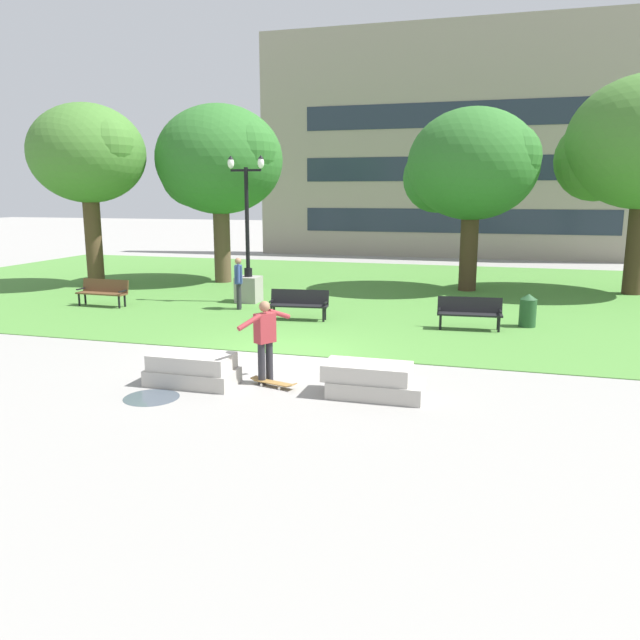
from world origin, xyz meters
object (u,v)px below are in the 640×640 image
concrete_block_center (192,370)px  park_bench_far_left (299,303)px  park_bench_near_left (470,311)px  trash_bin (528,310)px  person_bystander_near_lawn (239,280)px  concrete_block_left (372,381)px  park_bench_near_right (103,291)px  lamp_post_right (248,273)px  skateboard (273,383)px  person_skateboarder (265,337)px

concrete_block_center → park_bench_far_left: bearing=89.2°
park_bench_near_left → trash_bin: (1.61, 0.80, -0.04)m
park_bench_far_left → person_bystander_near_lawn: person_bystander_near_lawn is taller
concrete_block_left → person_bystander_near_lawn: person_bystander_near_lawn is taller
trash_bin → concrete_block_center: bearing=-131.6°
park_bench_near_right → lamp_post_right: size_ratio=0.36×
person_bystander_near_lawn → skateboard: bearing=-62.5°
park_bench_near_right → trash_bin: size_ratio=1.89×
park_bench_near_left → person_bystander_near_lawn: 7.62m
person_skateboarder → skateboard: (0.23, -0.18, -0.89)m
park_bench_near_left → person_bystander_near_lawn: size_ratio=1.07×
park_bench_near_right → person_bystander_near_lawn: person_bystander_near_lawn is taller
park_bench_far_left → lamp_post_right: (-2.67, 2.50, 0.51)m
concrete_block_center → skateboard: size_ratio=1.74×
concrete_block_left → person_bystander_near_lawn: (-6.01, 7.69, 0.68)m
skateboard → park_bench_far_left: size_ratio=0.56×
concrete_block_center → person_bystander_near_lawn: size_ratio=1.05×
lamp_post_right → trash_bin: (9.36, -1.71, -0.54)m
person_bystander_near_lawn → park_bench_far_left: bearing=-24.4°
park_bench_near_left → park_bench_near_right: same height
park_bench_near_left → lamp_post_right: 8.16m
concrete_block_left → trash_bin: trash_bin is taller
lamp_post_right → trash_bin: bearing=-10.4°
park_bench_far_left → person_bystander_near_lawn: (-2.45, 1.11, 0.44)m
park_bench_near_right → park_bench_far_left: bearing=-3.2°
person_skateboarder → trash_bin: 8.96m
skateboard → park_bench_far_left: bearing=103.2°
concrete_block_center → person_bystander_near_lawn: bearing=106.5°
concrete_block_center → trash_bin: size_ratio=1.88×
person_skateboarder → park_bench_near_left: 7.40m
park_bench_near_left → person_bystander_near_lawn: person_bystander_near_lawn is taller
person_skateboarder → lamp_post_right: 9.72m
park_bench_near_left → park_bench_far_left: size_ratio=0.99×
concrete_block_left → park_bench_far_left: size_ratio=1.03×
concrete_block_center → skateboard: bearing=10.3°
park_bench_far_left → park_bench_near_right: bearing=176.8°
skateboard → trash_bin: bearing=54.9°
concrete_block_left → skateboard: 2.03m
lamp_post_right → person_bystander_near_lawn: bearing=-81.0°
skateboard → park_bench_near_left: size_ratio=0.56×
person_skateboarder → park_bench_near_left: (3.77, 6.35, -0.44)m
skateboard → person_bystander_near_lawn: size_ratio=0.61×
skateboard → park_bench_near_right: size_ratio=0.57×
park_bench_near_right → park_bench_far_left: 7.16m
concrete_block_center → person_bystander_near_lawn: 8.31m
concrete_block_center → concrete_block_left: bearing=4.0°
park_bench_near_left → person_skateboarder: bearing=-120.7°
concrete_block_center → park_bench_near_right: 10.11m
park_bench_far_left → trash_bin: (6.69, 0.79, -0.04)m
person_skateboarder → park_bench_near_right: 10.84m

